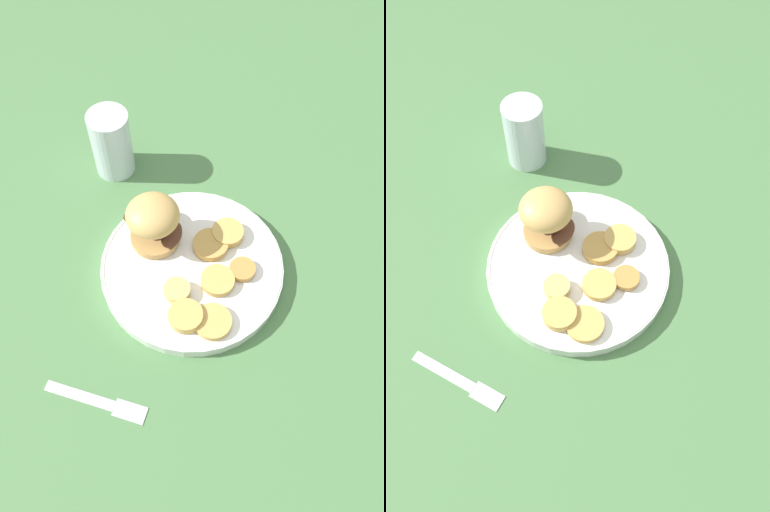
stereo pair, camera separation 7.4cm
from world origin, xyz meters
TOP-DOWN VIEW (x-y plane):
  - ground_plane at (0.00, 0.00)m, footprint 4.00×4.00m
  - dinner_plate at (0.00, 0.00)m, footprint 0.28×0.28m
  - sandwich at (-0.06, -0.05)m, footprint 0.10×0.10m
  - potato_round_0 at (0.02, 0.07)m, footprint 0.04×0.04m
  - potato_round_1 at (-0.03, 0.03)m, footprint 0.06×0.06m
  - potato_round_2 at (0.04, 0.03)m, footprint 0.05×0.05m
  - potato_round_3 at (0.09, -0.02)m, footprint 0.05×0.05m
  - potato_round_4 at (0.10, 0.02)m, footprint 0.06×0.06m
  - potato_round_5 at (0.05, -0.03)m, footprint 0.04×0.04m
  - potato_round_6 at (-0.05, 0.06)m, footprint 0.05×0.05m
  - fork at (0.19, -0.15)m, footprint 0.08×0.14m
  - drinking_glass at (-0.23, -0.11)m, footprint 0.07×0.07m

SIDE VIEW (x-z plane):
  - ground_plane at x=0.00m, z-range 0.00..0.00m
  - fork at x=0.19m, z-range 0.00..0.00m
  - dinner_plate at x=0.00m, z-range 0.00..0.02m
  - potato_round_4 at x=0.10m, z-range 0.02..0.03m
  - potato_round_0 at x=0.02m, z-range 0.02..0.03m
  - potato_round_2 at x=0.04m, z-range 0.02..0.03m
  - potato_round_1 at x=-0.03m, z-range 0.02..0.03m
  - potato_round_6 at x=-0.05m, z-range 0.02..0.04m
  - potato_round_5 at x=0.05m, z-range 0.02..0.04m
  - potato_round_3 at x=0.09m, z-range 0.02..0.04m
  - drinking_glass at x=-0.23m, z-range 0.00..0.12m
  - sandwich at x=-0.06m, z-range 0.03..0.12m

